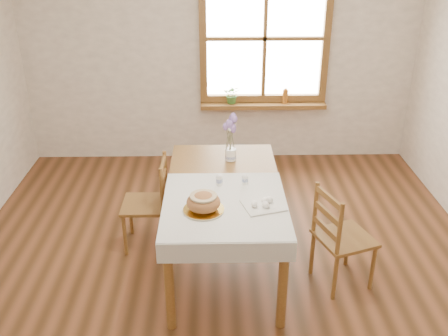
# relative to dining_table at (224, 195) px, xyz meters

# --- Properties ---
(ground) EXTENTS (5.00, 5.00, 0.00)m
(ground) POSITION_rel_dining_table_xyz_m (0.00, -0.30, -0.66)
(ground) COLOR brown
(ground) RESTS_ON ground
(room_walls) EXTENTS (4.60, 5.10, 2.65)m
(room_walls) POSITION_rel_dining_table_xyz_m (0.00, -0.30, 1.04)
(room_walls) COLOR white
(room_walls) RESTS_ON ground
(window) EXTENTS (1.46, 0.08, 1.46)m
(window) POSITION_rel_dining_table_xyz_m (0.50, 2.17, 0.79)
(window) COLOR brown
(window) RESTS_ON ground
(window_sill) EXTENTS (1.46, 0.20, 0.05)m
(window_sill) POSITION_rel_dining_table_xyz_m (0.50, 2.10, 0.03)
(window_sill) COLOR brown
(window_sill) RESTS_ON ground
(dining_table) EXTENTS (0.90, 1.60, 0.75)m
(dining_table) POSITION_rel_dining_table_xyz_m (0.00, 0.00, 0.00)
(dining_table) COLOR brown
(dining_table) RESTS_ON ground
(table_linen) EXTENTS (0.91, 0.99, 0.01)m
(table_linen) POSITION_rel_dining_table_xyz_m (0.00, -0.30, 0.09)
(table_linen) COLOR silver
(table_linen) RESTS_ON dining_table
(chair_left) EXTENTS (0.41, 0.39, 0.83)m
(chair_left) POSITION_rel_dining_table_xyz_m (-0.68, 0.31, -0.25)
(chair_left) COLOR brown
(chair_left) RESTS_ON ground
(chair_right) EXTENTS (0.52, 0.51, 0.85)m
(chair_right) POSITION_rel_dining_table_xyz_m (0.93, -0.25, -0.24)
(chair_right) COLOR brown
(chair_right) RESTS_ON ground
(bread_plate) EXTENTS (0.32, 0.32, 0.02)m
(bread_plate) POSITION_rel_dining_table_xyz_m (-0.15, -0.40, 0.10)
(bread_plate) COLOR white
(bread_plate) RESTS_ON table_linen
(bread_loaf) EXTENTS (0.24, 0.24, 0.13)m
(bread_loaf) POSITION_rel_dining_table_xyz_m (-0.15, -0.40, 0.18)
(bread_loaf) COLOR #976535
(bread_loaf) RESTS_ON bread_plate
(egg_napkin) EXTENTS (0.34, 0.31, 0.01)m
(egg_napkin) POSITION_rel_dining_table_xyz_m (0.28, -0.35, 0.10)
(egg_napkin) COLOR silver
(egg_napkin) RESTS_ON table_linen
(eggs) EXTENTS (0.26, 0.25, 0.05)m
(eggs) POSITION_rel_dining_table_xyz_m (0.28, -0.35, 0.13)
(eggs) COLOR white
(eggs) RESTS_ON egg_napkin
(salt_shaker) EXTENTS (0.06, 0.06, 0.10)m
(salt_shaker) POSITION_rel_dining_table_xyz_m (-0.04, -0.02, 0.14)
(salt_shaker) COLOR white
(salt_shaker) RESTS_ON table_linen
(pepper_shaker) EXTENTS (0.06, 0.06, 0.09)m
(pepper_shaker) POSITION_rel_dining_table_xyz_m (0.16, -0.00, 0.14)
(pepper_shaker) COLOR white
(pepper_shaker) RESTS_ON table_linen
(flower_vase) EXTENTS (0.10, 0.10, 0.10)m
(flower_vase) POSITION_rel_dining_table_xyz_m (0.07, 0.45, 0.14)
(flower_vase) COLOR white
(flower_vase) RESTS_ON dining_table
(lavender_bouquet) EXTENTS (0.17, 0.17, 0.31)m
(lavender_bouquet) POSITION_rel_dining_table_xyz_m (0.07, 0.45, 0.35)
(lavender_bouquet) COLOR #75579A
(lavender_bouquet) RESTS_ON flower_vase
(potted_plant) EXTENTS (0.23, 0.25, 0.17)m
(potted_plant) POSITION_rel_dining_table_xyz_m (0.14, 2.10, 0.13)
(potted_plant) COLOR #3C6D2B
(potted_plant) RESTS_ON window_sill
(amber_bottle) EXTENTS (0.06, 0.06, 0.18)m
(amber_bottle) POSITION_rel_dining_table_xyz_m (0.76, 2.10, 0.14)
(amber_bottle) COLOR #AD6320
(amber_bottle) RESTS_ON window_sill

